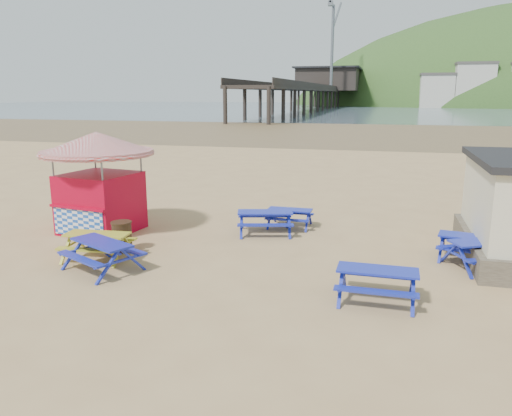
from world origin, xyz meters
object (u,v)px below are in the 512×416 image
(ice_cream_kiosk, at_px, (99,169))
(litter_bin, at_px, (122,236))
(picnic_table_blue_a, at_px, (290,218))
(picnic_table_blue_b, at_px, (265,222))
(picnic_table_yellow, at_px, (98,246))

(ice_cream_kiosk, distance_m, litter_bin, 3.29)
(picnic_table_blue_a, distance_m, picnic_table_blue_b, 1.33)
(picnic_table_blue_a, xyz_separation_m, picnic_table_blue_b, (-0.70, -1.13, 0.06))
(picnic_table_blue_b, bearing_deg, ice_cream_kiosk, 176.68)
(ice_cream_kiosk, relative_size, litter_bin, 4.79)
(picnic_table_yellow, relative_size, litter_bin, 2.09)
(picnic_table_blue_a, relative_size, picnic_table_blue_b, 0.73)
(ice_cream_kiosk, bearing_deg, litter_bin, -36.88)
(picnic_table_yellow, distance_m, litter_bin, 0.95)
(picnic_table_yellow, bearing_deg, litter_bin, 65.49)
(picnic_table_blue_b, height_order, picnic_table_yellow, picnic_table_blue_b)
(picnic_table_blue_b, distance_m, ice_cream_kiosk, 6.29)
(picnic_table_blue_a, bearing_deg, picnic_table_yellow, -133.25)
(ice_cream_kiosk, bearing_deg, picnic_table_yellow, -52.06)
(picnic_table_blue_b, bearing_deg, picnic_table_yellow, -151.40)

